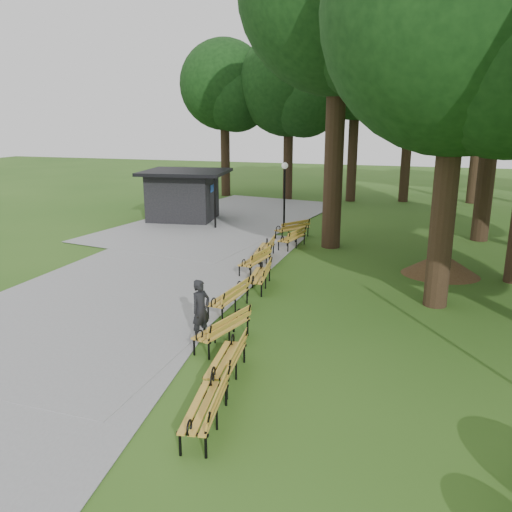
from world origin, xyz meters
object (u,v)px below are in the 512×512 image
(bench_2, at_px, (222,328))
(lawn_tree_0, at_px, (462,13))
(person, at_px, (201,310))
(kiosk, at_px, (183,195))
(dirt_mound, at_px, (441,264))
(lamp_post, at_px, (285,182))
(lawn_tree_4, at_px, (504,20))
(bench_1, at_px, (226,360))
(bench_6, at_px, (265,249))
(bench_8, at_px, (292,229))
(bench_7, at_px, (292,238))
(bench_3, at_px, (228,297))
(bench_5, at_px, (255,260))
(bench_0, at_px, (205,407))
(bench_4, at_px, (259,276))

(bench_2, bearing_deg, lawn_tree_0, 146.92)
(person, xyz_separation_m, kiosk, (-7.02, 14.37, 0.58))
(person, bearing_deg, dirt_mound, -14.83)
(person, xyz_separation_m, lamp_post, (-1.16, 13.59, 1.59))
(lawn_tree_4, bearing_deg, bench_2, -117.69)
(bench_1, relative_size, bench_6, 1.00)
(bench_8, bearing_deg, bench_7, 46.91)
(lamp_post, distance_m, lawn_tree_4, 11.52)
(person, xyz_separation_m, bench_3, (0.01, 2.03, -0.35))
(bench_5, xyz_separation_m, lawn_tree_0, (6.19, -1.74, 7.67))
(kiosk, height_order, bench_3, kiosk)
(person, relative_size, bench_0, 0.83)
(bench_2, xyz_separation_m, bench_7, (-0.56, 10.16, 0.00))
(bench_2, height_order, bench_6, same)
(kiosk, bearing_deg, person, -70.89)
(bench_2, distance_m, lawn_tree_0, 10.28)
(person, height_order, bench_6, person)
(dirt_mound, bearing_deg, lawn_tree_4, 72.77)
(person, bearing_deg, bench_2, -82.21)
(dirt_mound, xyz_separation_m, bench_0, (-4.49, -11.27, 0.02))
(bench_2, distance_m, bench_5, 6.32)
(bench_1, bearing_deg, bench_8, -178.71)
(bench_4, xyz_separation_m, bench_7, (-0.19, 5.67, 0.00))
(lamp_post, xyz_separation_m, bench_2, (1.79, -13.77, -1.95))
(bench_2, bearing_deg, bench_0, 31.22)
(bench_1, xyz_separation_m, bench_5, (-1.72, 7.83, 0.00))
(dirt_mound, height_order, lawn_tree_0, lawn_tree_0)
(bench_7, distance_m, lawn_tree_0, 11.11)
(bench_2, distance_m, bench_3, 2.30)
(bench_6, bearing_deg, bench_0, 5.05)
(bench_1, height_order, bench_4, same)
(bench_2, height_order, lawn_tree_0, lawn_tree_0)
(bench_3, bearing_deg, person, 6.86)
(bench_5, bearing_deg, kiosk, -132.75)
(bench_1, bearing_deg, person, -149.06)
(bench_0, bearing_deg, lawn_tree_0, 144.01)
(lamp_post, relative_size, dirt_mound, 1.46)
(dirt_mound, relative_size, bench_6, 1.20)
(lamp_post, height_order, bench_3, lamp_post)
(bench_4, bearing_deg, bench_1, 3.37)
(bench_4, bearing_deg, lawn_tree_4, 134.62)
(bench_7, bearing_deg, bench_1, 18.91)
(kiosk, xyz_separation_m, bench_7, (7.09, -4.38, -0.93))
(lawn_tree_0, bearing_deg, bench_2, -138.91)
(bench_0, xyz_separation_m, bench_6, (-2.12, 11.46, 0.00))
(lamp_post, height_order, bench_5, lamp_post)
(person, bearing_deg, bench_1, -119.82)
(bench_1, height_order, bench_7, same)
(bench_5, xyz_separation_m, lawn_tree_4, (8.41, 7.82, 8.92))
(bench_7, relative_size, lawn_tree_0, 0.16)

